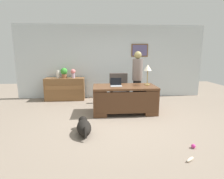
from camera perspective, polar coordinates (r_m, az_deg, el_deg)
The scene contains 14 objects.
ground_plane at distance 4.76m, azimuth 2.29°, elevation -9.58°, with size 12.00×12.00×0.00m, color gray.
back_wall at distance 7.04m, azimuth -0.12°, elevation 8.57°, with size 7.00×0.16×2.70m.
desk at distance 5.24m, azimuth 3.92°, elevation -2.77°, with size 1.76×0.91×0.78m.
credenza at distance 6.88m, azimuth -14.34°, elevation 0.17°, with size 1.39×0.50×0.80m.
armchair at distance 6.12m, azimuth 2.17°, elevation -0.24°, with size 0.60×0.59×1.02m.
person_standing at distance 5.91m, azimuth 7.83°, elevation 3.53°, with size 0.32×0.32×1.74m.
dog_lying at distance 4.03m, azimuth -8.72°, elevation -11.33°, with size 0.39×0.78×0.30m.
laptop at distance 5.14m, azimuth 1.25°, elevation 1.69°, with size 0.32×0.22×0.22m.
desk_lamp at distance 5.36m, azimuth 11.00°, elevation 6.30°, with size 0.22×0.22×0.59m.
vase_with_flowers at distance 6.75m, azimuth -11.97°, elevation 5.07°, with size 0.17×0.17×0.32m.
vase_empty at distance 6.85m, azimuth -16.43°, elevation 4.58°, with size 0.11×0.11×0.28m, color silver.
potted_plant at distance 6.80m, azimuth -14.64°, elevation 5.13°, with size 0.24×0.24×0.36m.
dog_toy_ball at distance 3.79m, azimuth 23.91°, elevation -15.76°, with size 0.08×0.08×0.08m, color #D8338C.
dog_toy_bone at distance 3.39m, azimuth 23.05°, elevation -19.30°, with size 0.19×0.05×0.05m, color beige.
Camera 1 is at (-0.54, -4.41, 1.71)m, focal length 29.50 mm.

